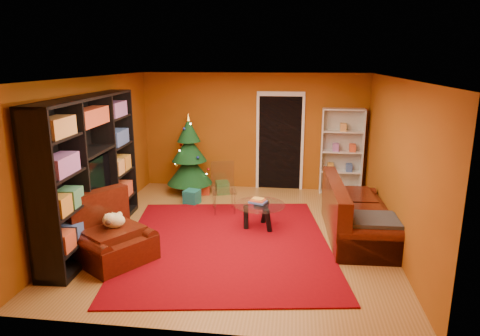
# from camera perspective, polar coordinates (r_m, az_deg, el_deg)

# --- Properties ---
(floor) EXTENTS (5.00, 5.50, 0.05)m
(floor) POSITION_cam_1_polar(r_m,az_deg,el_deg) (7.38, -0.40, -8.88)
(floor) COLOR olive
(floor) RESTS_ON ground
(ceiling) EXTENTS (5.00, 5.50, 0.05)m
(ceiling) POSITION_cam_1_polar(r_m,az_deg,el_deg) (6.79, -0.44, 12.14)
(ceiling) COLOR silver
(ceiling) RESTS_ON wall_back
(wall_back) EXTENTS (5.00, 0.05, 2.60)m
(wall_back) POSITION_cam_1_polar(r_m,az_deg,el_deg) (9.67, 1.81, 4.89)
(wall_back) COLOR #924A10
(wall_back) RESTS_ON ground
(wall_left) EXTENTS (0.05, 5.50, 2.60)m
(wall_left) POSITION_cam_1_polar(r_m,az_deg,el_deg) (7.72, -19.35, 1.66)
(wall_left) COLOR #924A10
(wall_left) RESTS_ON ground
(wall_right) EXTENTS (0.05, 5.50, 2.60)m
(wall_right) POSITION_cam_1_polar(r_m,az_deg,el_deg) (7.09, 20.25, 0.52)
(wall_right) COLOR #924A10
(wall_right) RESTS_ON ground
(doorway) EXTENTS (1.06, 0.60, 2.16)m
(doorway) POSITION_cam_1_polar(r_m,az_deg,el_deg) (9.63, 5.33, 3.28)
(doorway) COLOR black
(doorway) RESTS_ON floor
(rug) EXTENTS (3.75, 4.20, 0.02)m
(rug) POSITION_cam_1_polar(r_m,az_deg,el_deg) (6.98, -1.79, -9.98)
(rug) COLOR #78030A
(rug) RESTS_ON floor
(media_unit) EXTENTS (0.62, 3.06, 2.33)m
(media_unit) POSITION_cam_1_polar(r_m,az_deg,el_deg) (7.18, -19.33, -0.33)
(media_unit) COLOR black
(media_unit) RESTS_ON floor
(christmas_tree) EXTENTS (1.21, 1.21, 1.78)m
(christmas_tree) POSITION_cam_1_polar(r_m,az_deg,el_deg) (9.37, -6.78, 1.77)
(christmas_tree) COLOR #0B3315
(christmas_tree) RESTS_ON floor
(gift_box_teal) EXTENTS (0.35, 0.35, 0.29)m
(gift_box_teal) POSITION_cam_1_polar(r_m,az_deg,el_deg) (8.83, -6.42, -3.85)
(gift_box_teal) COLOR #146B68
(gift_box_teal) RESTS_ON floor
(gift_box_green) EXTENTS (0.35, 0.35, 0.28)m
(gift_box_green) POSITION_cam_1_polar(r_m,az_deg,el_deg) (9.44, -2.37, -2.59)
(gift_box_green) COLOR #2C692A
(gift_box_green) RESTS_ON floor
(gift_box_red) EXTENTS (0.27, 0.27, 0.24)m
(gift_box_red) POSITION_cam_1_polar(r_m,az_deg,el_deg) (9.44, -4.80, -2.75)
(gift_box_red) COLOR #A92713
(gift_box_red) RESTS_ON floor
(white_bookshelf) EXTENTS (0.89, 0.33, 1.91)m
(white_bookshelf) POSITION_cam_1_polar(r_m,az_deg,el_deg) (9.55, 13.40, 2.12)
(white_bookshelf) COLOR white
(white_bookshelf) RESTS_ON floor
(armchair) EXTENTS (1.44, 1.44, 0.81)m
(armchair) POSITION_cam_1_polar(r_m,az_deg,el_deg) (6.54, -16.51, -8.57)
(armchair) COLOR #3A1008
(armchair) RESTS_ON rug
(dog) EXTENTS (0.47, 0.50, 0.26)m
(dog) POSITION_cam_1_polar(r_m,az_deg,el_deg) (6.53, -16.49, -6.73)
(dog) COLOR beige
(dog) RESTS_ON armchair
(sofa) EXTENTS (1.07, 2.23, 0.94)m
(sofa) POSITION_cam_1_polar(r_m,az_deg,el_deg) (7.38, 15.58, -5.30)
(sofa) COLOR #3A1008
(sofa) RESTS_ON rug
(coffee_table) EXTENTS (1.10, 1.10, 0.55)m
(coffee_table) POSITION_cam_1_polar(r_m,az_deg,el_deg) (7.50, 2.64, -6.41)
(coffee_table) COLOR gray
(coffee_table) RESTS_ON rug
(acrylic_chair) EXTENTS (0.56, 0.59, 0.88)m
(acrylic_chair) POSITION_cam_1_polar(r_m,az_deg,el_deg) (8.19, -2.18, -3.05)
(acrylic_chair) COLOR #66605B
(acrylic_chair) RESTS_ON rug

